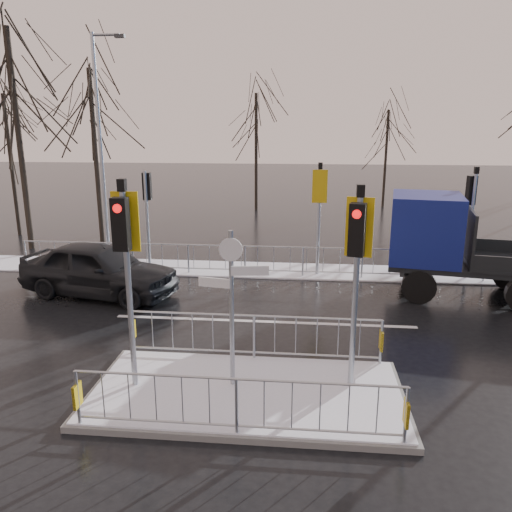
# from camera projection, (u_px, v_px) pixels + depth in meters

# --- Properties ---
(ground) EXTENTS (120.00, 120.00, 0.00)m
(ground) POSITION_uv_depth(u_px,v_px,m) (247.00, 396.00, 9.60)
(ground) COLOR black
(ground) RESTS_ON ground
(snow_verge) EXTENTS (30.00, 2.00, 0.04)m
(snow_verge) POSITION_uv_depth(u_px,v_px,m) (275.00, 270.00, 17.88)
(snow_verge) COLOR white
(snow_verge) RESTS_ON ground
(lane_markings) EXTENTS (8.00, 11.38, 0.01)m
(lane_markings) POSITION_uv_depth(u_px,v_px,m) (245.00, 406.00, 9.28)
(lane_markings) COLOR silver
(lane_markings) RESTS_ON ground
(traffic_island) EXTENTS (6.00, 3.04, 4.15)m
(traffic_island) POSITION_uv_depth(u_px,v_px,m) (246.00, 378.00, 9.52)
(traffic_island) COLOR slate
(traffic_island) RESTS_ON ground
(far_kerb_fixtures) EXTENTS (18.00, 0.65, 3.83)m
(far_kerb_fixtures) POSITION_uv_depth(u_px,v_px,m) (283.00, 247.00, 17.11)
(far_kerb_fixtures) COLOR #9CA3AA
(far_kerb_fixtures) RESTS_ON ground
(car_far_lane) EXTENTS (5.15, 2.93, 1.65)m
(car_far_lane) POSITION_uv_depth(u_px,v_px,m) (99.00, 269.00, 15.14)
(car_far_lane) COLOR black
(car_far_lane) RESTS_ON ground
(flatbed_truck) EXTENTS (6.91, 3.48, 3.06)m
(flatbed_truck) POSITION_uv_depth(u_px,v_px,m) (457.00, 243.00, 14.98)
(flatbed_truck) COLOR black
(flatbed_truck) RESTS_ON ground
(tree_near_a) EXTENTS (4.75, 4.75, 8.97)m
(tree_near_a) POSITION_uv_depth(u_px,v_px,m) (14.00, 98.00, 19.64)
(tree_near_a) COLOR black
(tree_near_a) RESTS_ON ground
(tree_near_b) EXTENTS (4.00, 4.00, 7.55)m
(tree_near_b) POSITION_uv_depth(u_px,v_px,m) (93.00, 123.00, 21.09)
(tree_near_b) COLOR black
(tree_near_b) RESTS_ON ground
(tree_near_c) EXTENTS (3.50, 3.50, 6.61)m
(tree_near_c) POSITION_uv_depth(u_px,v_px,m) (8.00, 138.00, 22.65)
(tree_near_c) COLOR black
(tree_near_c) RESTS_ON ground
(tree_far_a) EXTENTS (3.75, 3.75, 7.08)m
(tree_far_a) POSITION_uv_depth(u_px,v_px,m) (256.00, 129.00, 29.74)
(tree_far_a) COLOR black
(tree_far_a) RESTS_ON ground
(tree_far_b) EXTENTS (3.25, 3.25, 6.14)m
(tree_far_b) POSITION_uv_depth(u_px,v_px,m) (387.00, 140.00, 31.07)
(tree_far_b) COLOR black
(tree_far_b) RESTS_ON ground
(street_lamp_left) EXTENTS (1.25, 0.18, 8.20)m
(street_lamp_left) POSITION_uv_depth(u_px,v_px,m) (102.00, 141.00, 18.22)
(street_lamp_left) COLOR #9CA3AA
(street_lamp_left) RESTS_ON ground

